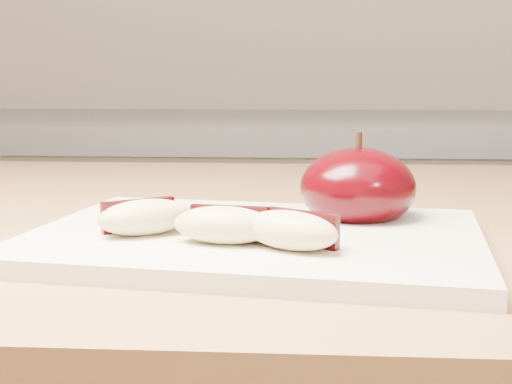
{
  "coord_description": "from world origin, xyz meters",
  "views": [
    {
      "loc": [
        -0.04,
        -0.09,
        1.01
      ],
      "look_at": [
        -0.07,
        0.36,
        0.94
      ],
      "focal_mm": 50.0,
      "sensor_mm": 36.0,
      "label": 1
    }
  ],
  "objects": [
    {
      "name": "back_cabinet",
      "position": [
        0.0,
        1.2,
        0.47
      ],
      "size": [
        2.4,
        0.62,
        0.94
      ],
      "color": "silver",
      "rests_on": "ground"
    },
    {
      "name": "apple_wedge_a",
      "position": [
        -0.14,
        0.34,
        0.92
      ],
      "size": [
        0.07,
        0.06,
        0.02
      ],
      "rotation": [
        0.0,
        0.0,
        0.58
      ],
      "color": "beige",
      "rests_on": "cutting_board"
    },
    {
      "name": "apple_wedge_b",
      "position": [
        -0.09,
        0.32,
        0.92
      ],
      "size": [
        0.06,
        0.04,
        0.02
      ],
      "rotation": [
        0.0,
        0.0,
        -0.15
      ],
      "color": "beige",
      "rests_on": "cutting_board"
    },
    {
      "name": "apple_wedge_c",
      "position": [
        -0.05,
        0.31,
        0.92
      ],
      "size": [
        0.07,
        0.06,
        0.02
      ],
      "rotation": [
        0.0,
        0.0,
        -0.55
      ],
      "color": "beige",
      "rests_on": "cutting_board"
    },
    {
      "name": "cutting_board",
      "position": [
        -0.07,
        0.36,
        0.91
      ],
      "size": [
        0.31,
        0.25,
        0.01
      ],
      "primitive_type": "cube",
      "rotation": [
        0.0,
        0.0,
        -0.15
      ],
      "color": "silver",
      "rests_on": "island_counter"
    },
    {
      "name": "apple_half",
      "position": [
        -0.0,
        0.41,
        0.93
      ],
      "size": [
        0.1,
        0.1,
        0.07
      ],
      "rotation": [
        0.0,
        0.0,
        0.23
      ],
      "color": "black",
      "rests_on": "cutting_board"
    }
  ]
}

